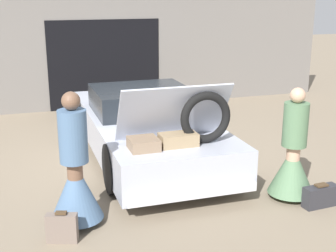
# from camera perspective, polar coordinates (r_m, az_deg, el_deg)

# --- Properties ---
(ground_plane) EXTENTS (40.00, 40.00, 0.00)m
(ground_plane) POSITION_cam_1_polar(r_m,az_deg,el_deg) (8.50, -2.69, -3.60)
(ground_plane) COLOR #7F705B
(garage_wall_back) EXTENTS (12.00, 0.14, 2.80)m
(garage_wall_back) POSITION_cam_1_polar(r_m,az_deg,el_deg) (11.92, -7.81, 8.88)
(garage_wall_back) COLOR slate
(garage_wall_back) RESTS_ON ground_plane
(car) EXTENTS (1.96, 4.81, 1.62)m
(car) POSITION_cam_1_polar(r_m,az_deg,el_deg) (8.32, -2.72, 0.01)
(car) COLOR #B2B7C6
(car) RESTS_ON ground_plane
(person_left) EXTENTS (0.67, 0.67, 1.73)m
(person_left) POSITION_cam_1_polar(r_m,az_deg,el_deg) (5.99, -11.22, -6.34)
(person_left) COLOR brown
(person_left) RESTS_ON ground_plane
(person_right) EXTENTS (0.66, 0.66, 1.61)m
(person_right) POSITION_cam_1_polar(r_m,az_deg,el_deg) (6.85, 14.96, -4.04)
(person_right) COLOR tan
(person_right) RESTS_ON ground_plane
(suitcase_beside_left_person) EXTENTS (0.39, 0.24, 0.39)m
(suitcase_beside_left_person) POSITION_cam_1_polar(r_m,az_deg,el_deg) (5.79, -12.80, -12.01)
(suitcase_beside_left_person) COLOR #75665B
(suitcase_beside_left_person) RESTS_ON ground_plane
(suitcase_beside_right_person) EXTENTS (0.51, 0.21, 0.33)m
(suitcase_beside_right_person) POSITION_cam_1_polar(r_m,az_deg,el_deg) (6.84, 18.08, -8.13)
(suitcase_beside_right_person) COLOR #2D2D33
(suitcase_beside_right_person) RESTS_ON ground_plane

